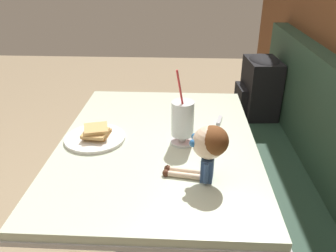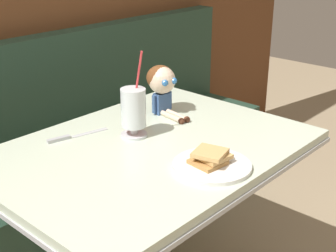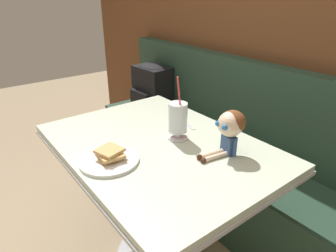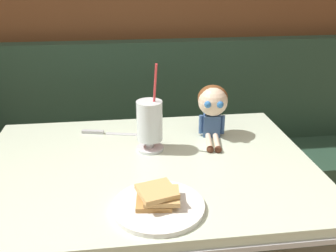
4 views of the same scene
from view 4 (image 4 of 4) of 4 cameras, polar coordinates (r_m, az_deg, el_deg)
booth_bench at (r=2.02m, az=-4.31°, el=-7.44°), size 2.60×0.48×1.00m
diner_table at (r=1.37m, az=-2.98°, el=-12.77°), size 1.11×0.81×0.74m
toast_plate at (r=1.04m, az=-1.50°, el=-11.49°), size 0.25×0.25×0.06m
milkshake_glass at (r=1.32m, az=-2.76°, el=0.47°), size 0.10×0.10×0.31m
butter_knife at (r=1.50m, az=-9.93°, el=-0.97°), size 0.23×0.07×0.01m
seated_doll at (r=1.43m, az=6.70°, el=3.28°), size 0.13×0.23×0.20m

